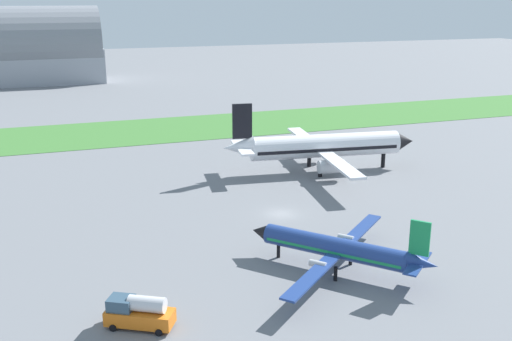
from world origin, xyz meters
The scene contains 6 objects.
ground_plane centered at (0.00, 0.00, 0.00)m, with size 600.00×600.00×0.00m, color slate.
grass_taxiway_strip centered at (0.00, 62.47, 0.04)m, with size 360.00×28.00×0.08m, color #3D7533.
airplane_foreground_turboprop centered at (-0.86, -19.64, 2.89)m, with size 20.87×18.87×7.89m.
airplane_midfield_jet centered at (14.99, 18.16, 4.65)m, with size 35.87×36.46×12.90m.
fuel_truck_near_gate centered at (-24.28, -24.18, 1.58)m, with size 6.83×5.31×3.29m.
hangar_distant centered at (-39.41, 157.86, 12.02)m, with size 59.14×25.39×27.35m.
Camera 1 is at (-30.51, -75.49, 30.47)m, focal length 41.66 mm.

